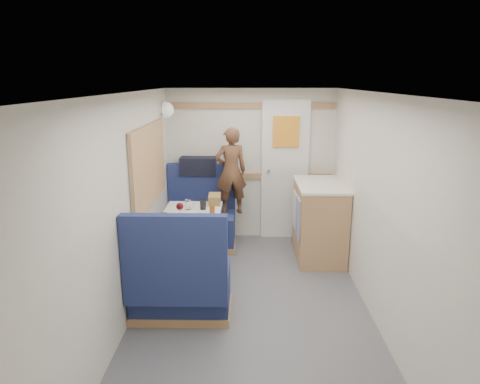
{
  "coord_description": "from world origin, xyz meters",
  "views": [
    {
      "loc": [
        -0.05,
        -3.36,
        2.11
      ],
      "look_at": [
        -0.12,
        0.9,
        0.98
      ],
      "focal_mm": 32.0,
      "sensor_mm": 36.0,
      "label": 1
    }
  ],
  "objects_px": {
    "tray": "(208,221)",
    "dome_light": "(165,110)",
    "dinette_table": "(192,227)",
    "bench_near": "(180,287)",
    "tumbler_mid": "(188,204)",
    "tumbler_left": "(164,219)",
    "duffel_bag": "(198,166)",
    "bench_far": "(201,224)",
    "wine_glass": "(180,207)",
    "cheese_block": "(187,218)",
    "person": "(231,171)",
    "salt_grinder": "(194,206)",
    "galley_counter": "(319,220)",
    "orange_fruit": "(199,216)",
    "tumbler_right": "(203,204)",
    "beer_glass": "(212,209)",
    "bread_loaf": "(215,199)",
    "pepper_grinder": "(204,204)"
  },
  "relations": [
    {
      "from": "tray",
      "to": "dome_light",
      "type": "bearing_deg",
      "value": 117.45
    },
    {
      "from": "dinette_table",
      "to": "bench_near",
      "type": "xyz_separation_m",
      "value": [
        -0.0,
        -0.86,
        -0.27
      ]
    },
    {
      "from": "tumbler_mid",
      "to": "tumbler_left",
      "type": "bearing_deg",
      "value": -107.98
    },
    {
      "from": "duffel_bag",
      "to": "bench_far",
      "type": "bearing_deg",
      "value": -80.57
    },
    {
      "from": "tumbler_left",
      "to": "tumbler_mid",
      "type": "relative_size",
      "value": 1.06
    },
    {
      "from": "wine_glass",
      "to": "tumbler_mid",
      "type": "distance_m",
      "value": 0.33
    },
    {
      "from": "bench_far",
      "to": "tumbler_left",
      "type": "relative_size",
      "value": 8.93
    },
    {
      "from": "cheese_block",
      "to": "dome_light",
      "type": "bearing_deg",
      "value": 108.72
    },
    {
      "from": "bench_near",
      "to": "tumbler_left",
      "type": "relative_size",
      "value": 8.93
    },
    {
      "from": "dome_light",
      "to": "cheese_block",
      "type": "height_order",
      "value": "dome_light"
    },
    {
      "from": "person",
      "to": "cheese_block",
      "type": "relative_size",
      "value": 9.78
    },
    {
      "from": "person",
      "to": "cheese_block",
      "type": "height_order",
      "value": "person"
    },
    {
      "from": "bench_near",
      "to": "dome_light",
      "type": "height_order",
      "value": "dome_light"
    },
    {
      "from": "tray",
      "to": "salt_grinder",
      "type": "bearing_deg",
      "value": 114.47
    },
    {
      "from": "bench_near",
      "to": "galley_counter",
      "type": "bearing_deg",
      "value": 43.94
    },
    {
      "from": "dinette_table",
      "to": "orange_fruit",
      "type": "distance_m",
      "value": 0.36
    },
    {
      "from": "tumbler_right",
      "to": "beer_glass",
      "type": "relative_size",
      "value": 1.23
    },
    {
      "from": "dinette_table",
      "to": "tumbler_left",
      "type": "relative_size",
      "value": 7.82
    },
    {
      "from": "wine_glass",
      "to": "tumbler_left",
      "type": "bearing_deg",
      "value": -124.0
    },
    {
      "from": "duffel_bag",
      "to": "beer_glass",
      "type": "distance_m",
      "value": 1.17
    },
    {
      "from": "tray",
      "to": "bread_loaf",
      "type": "relative_size",
      "value": 1.5
    },
    {
      "from": "cheese_block",
      "to": "pepper_grinder",
      "type": "relative_size",
      "value": 1.06
    },
    {
      "from": "cheese_block",
      "to": "duffel_bag",
      "type": "bearing_deg",
      "value": 91.38
    },
    {
      "from": "galley_counter",
      "to": "bench_far",
      "type": "bearing_deg",
      "value": 167.9
    },
    {
      "from": "salt_grinder",
      "to": "bread_loaf",
      "type": "relative_size",
      "value": 0.35
    },
    {
      "from": "tumbler_mid",
      "to": "cheese_block",
      "type": "bearing_deg",
      "value": -83.85
    },
    {
      "from": "tumbler_right",
      "to": "pepper_grinder",
      "type": "bearing_deg",
      "value": 84.04
    },
    {
      "from": "dome_light",
      "to": "beer_glass",
      "type": "distance_m",
      "value": 1.43
    },
    {
      "from": "orange_fruit",
      "to": "duffel_bag",
      "type": "bearing_deg",
      "value": 96.37
    },
    {
      "from": "orange_fruit",
      "to": "bread_loaf",
      "type": "height_order",
      "value": "bread_loaf"
    },
    {
      "from": "wine_glass",
      "to": "tumbler_mid",
      "type": "relative_size",
      "value": 1.52
    },
    {
      "from": "tumbler_left",
      "to": "salt_grinder",
      "type": "xyz_separation_m",
      "value": [
        0.23,
        0.5,
        -0.02
      ]
    },
    {
      "from": "beer_glass",
      "to": "bread_loaf",
      "type": "xyz_separation_m",
      "value": [
        -0.0,
        0.36,
        0.01
      ]
    },
    {
      "from": "person",
      "to": "tray",
      "type": "xyz_separation_m",
      "value": [
        -0.19,
        -1.16,
        -0.27
      ]
    },
    {
      "from": "pepper_grinder",
      "to": "cheese_block",
      "type": "bearing_deg",
      "value": -105.13
    },
    {
      "from": "cheese_block",
      "to": "bread_loaf",
      "type": "xyz_separation_m",
      "value": [
        0.23,
        0.66,
        0.01
      ]
    },
    {
      "from": "dome_light",
      "to": "beer_glass",
      "type": "height_order",
      "value": "dome_light"
    },
    {
      "from": "wine_glass",
      "to": "dinette_table",
      "type": "bearing_deg",
      "value": 63.85
    },
    {
      "from": "beer_glass",
      "to": "wine_glass",
      "type": "bearing_deg",
      "value": -148.38
    },
    {
      "from": "dinette_table",
      "to": "orange_fruit",
      "type": "relative_size",
      "value": 12.59
    },
    {
      "from": "dinette_table",
      "to": "dome_light",
      "type": "height_order",
      "value": "dome_light"
    },
    {
      "from": "orange_fruit",
      "to": "tumbler_mid",
      "type": "distance_m",
      "value": 0.44
    },
    {
      "from": "dome_light",
      "to": "beer_glass",
      "type": "relative_size",
      "value": 2.22
    },
    {
      "from": "galley_counter",
      "to": "orange_fruit",
      "type": "relative_size",
      "value": 12.59
    },
    {
      "from": "tray",
      "to": "orange_fruit",
      "type": "xyz_separation_m",
      "value": [
        -0.09,
        0.02,
        0.04
      ]
    },
    {
      "from": "duffel_bag",
      "to": "tumbler_right",
      "type": "height_order",
      "value": "duffel_bag"
    },
    {
      "from": "tumbler_right",
      "to": "beer_glass",
      "type": "distance_m",
      "value": 0.17
    },
    {
      "from": "dome_light",
      "to": "tumbler_right",
      "type": "xyz_separation_m",
      "value": [
        0.5,
        -0.71,
        -0.97
      ]
    },
    {
      "from": "dome_light",
      "to": "wine_glass",
      "type": "bearing_deg",
      "value": -73.76
    },
    {
      "from": "bench_far",
      "to": "wine_glass",
      "type": "bearing_deg",
      "value": -94.88
    }
  ]
}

